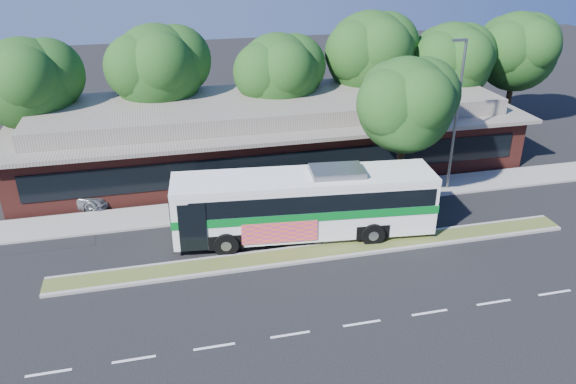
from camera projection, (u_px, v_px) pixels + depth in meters
name	position (u px, v px, depth m)	size (l,w,h in m)	color
ground	(326.00, 259.00, 27.19)	(120.00, 120.00, 0.00)	black
median_strip	(322.00, 252.00, 27.68)	(26.00, 1.10, 0.15)	#3D5122
sidewalk	(294.00, 201.00, 32.78)	(44.00, 2.60, 0.12)	gray
plaza_building	(270.00, 132.00, 37.69)	(33.20, 11.20, 4.45)	#58221B
lamp_post	(456.00, 112.00, 32.38)	(0.93, 0.18, 9.07)	slate
tree_bg_a	(33.00, 82.00, 34.89)	(6.47, 5.80, 8.63)	black
tree_bg_b	(163.00, 67.00, 37.35)	(6.69, 6.00, 9.00)	black
tree_bg_c	(283.00, 72.00, 38.38)	(6.24, 5.60, 8.26)	black
tree_bg_d	(375.00, 52.00, 40.41)	(6.91, 6.20, 9.37)	black
tree_bg_e	(456.00, 60.00, 41.07)	(6.47, 5.80, 8.50)	black
tree_bg_f	(521.00, 49.00, 43.09)	(6.69, 6.00, 8.92)	black
transit_bus	(305.00, 200.00, 28.39)	(13.44, 4.18, 3.72)	white
sedan	(71.00, 194.00, 32.20)	(1.91, 4.69, 1.36)	#ACB0B4
sidewalk_tree	(411.00, 102.00, 30.78)	(5.89, 5.28, 8.40)	black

